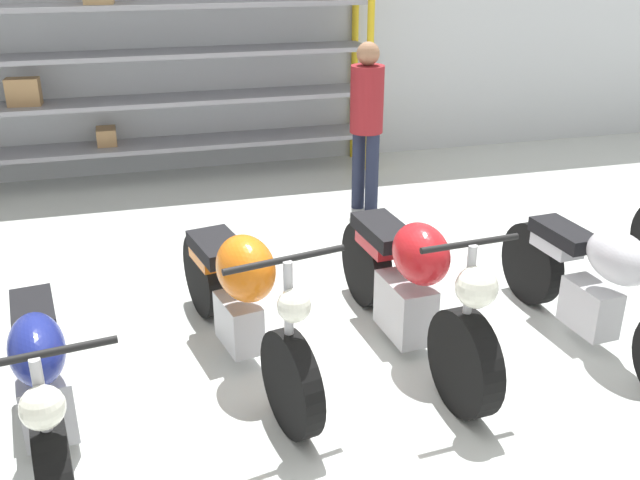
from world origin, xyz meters
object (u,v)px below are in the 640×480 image
(motorcycle_silver, at_px, (599,287))
(motorcycle_blue, at_px, (43,381))
(shelving_rack, at_px, (146,74))
(motorcycle_orange, at_px, (241,297))
(motorcycle_red, at_px, (411,286))
(person_browsing, at_px, (367,115))

(motorcycle_silver, bearing_deg, motorcycle_blue, -92.78)
(shelving_rack, bearing_deg, motorcycle_orange, -85.38)
(shelving_rack, xyz_separation_m, motorcycle_silver, (2.61, -4.44, -0.73))
(motorcycle_red, xyz_separation_m, motorcycle_silver, (1.19, -0.30, -0.02))
(motorcycle_blue, xyz_separation_m, motorcycle_red, (2.22, 0.38, 0.07))
(motorcycle_silver, relative_size, person_browsing, 1.24)
(motorcycle_red, xyz_separation_m, person_browsing, (0.57, 2.59, 0.50))
(motorcycle_orange, bearing_deg, motorcycle_silver, 68.29)
(shelving_rack, relative_size, motorcycle_red, 2.41)
(motorcycle_orange, xyz_separation_m, motorcycle_red, (1.09, -0.11, -0.02))
(motorcycle_orange, height_order, motorcycle_red, motorcycle_red)
(motorcycle_blue, bearing_deg, motorcycle_silver, 83.64)
(shelving_rack, relative_size, motorcycle_blue, 2.55)
(shelving_rack, distance_m, motorcycle_red, 4.44)
(motorcycle_blue, bearing_deg, motorcycle_red, 91.94)
(motorcycle_orange, distance_m, motorcycle_silver, 2.32)
(shelving_rack, distance_m, motorcycle_orange, 4.10)
(shelving_rack, height_order, motorcycle_blue, shelving_rack)
(shelving_rack, relative_size, person_browsing, 2.99)
(person_browsing, bearing_deg, motorcycle_red, 48.49)
(shelving_rack, distance_m, person_browsing, 2.53)
(motorcycle_blue, xyz_separation_m, motorcycle_orange, (1.14, 0.49, 0.09))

